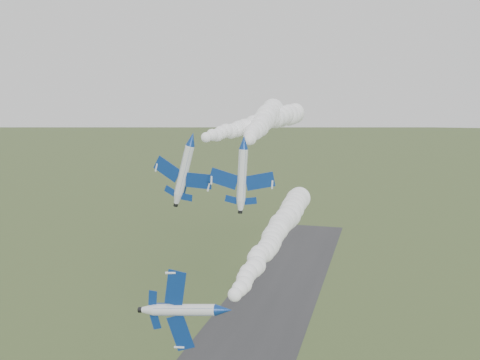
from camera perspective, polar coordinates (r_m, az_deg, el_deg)
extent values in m
cylinder|color=white|center=(64.29, -1.76, -13.70)|extent=(1.63, 7.83, 1.53)
cone|color=navy|center=(59.96, -3.14, -15.42)|extent=(1.56, 2.07, 1.53)
cone|color=white|center=(68.53, -0.61, -12.24)|extent=(1.55, 1.69, 1.53)
cylinder|color=black|center=(69.37, -0.41, -11.97)|extent=(0.78, 0.57, 0.77)
ellipsoid|color=black|center=(62.36, -1.82, -14.38)|extent=(1.05, 2.69, 1.02)
cube|color=navy|center=(64.07, -1.95, -11.13)|extent=(0.59, 2.24, 4.27)
cube|color=navy|center=(66.02, -1.43, -15.71)|extent=(0.59, 2.24, 4.27)
cube|color=navy|center=(67.30, -0.93, -11.30)|extent=(0.29, 1.03, 1.86)
cube|color=navy|center=(68.29, -0.68, -13.65)|extent=(0.29, 1.03, 1.86)
cube|color=navy|center=(67.25, 0.16, -12.55)|extent=(2.07, 1.51, 0.32)
cylinder|color=white|center=(88.36, -5.18, 4.35)|extent=(2.88, 8.73, 1.89)
cone|color=navy|center=(83.61, -6.88, 4.08)|extent=(2.14, 2.45, 1.89)
cone|color=white|center=(93.00, -3.71, 4.58)|extent=(2.09, 2.05, 1.89)
cylinder|color=black|center=(93.92, -3.44, 4.63)|extent=(1.02, 0.72, 0.96)
ellipsoid|color=black|center=(86.30, -5.76, 4.61)|extent=(1.60, 3.07, 1.26)
cube|color=navy|center=(90.43, -6.63, 4.86)|extent=(4.81, 2.97, 1.42)
cube|color=navy|center=(87.89, -3.24, 3.70)|extent=(4.81, 2.97, 1.42)
cube|color=navy|center=(92.85, -4.83, 4.84)|extent=(2.11, 1.35, 0.66)
cube|color=navy|center=(91.53, -3.07, 4.24)|extent=(2.11, 1.35, 0.66)
cube|color=navy|center=(91.72, -3.83, 5.32)|extent=(0.92, 1.71, 2.19)
cylinder|color=white|center=(85.20, 0.41, 4.03)|extent=(2.63, 8.44, 1.56)
cone|color=navy|center=(80.02, -0.07, 3.72)|extent=(1.83, 2.36, 1.56)
cone|color=white|center=(90.18, 0.82, 4.29)|extent=(1.78, 1.97, 1.56)
cylinder|color=black|center=(91.16, 0.90, 4.33)|extent=(0.86, 0.69, 0.79)
ellipsoid|color=black|center=(83.04, 0.24, 4.29)|extent=(1.40, 2.96, 1.04)
cube|color=navy|center=(86.40, -1.48, 4.09)|extent=(4.82, 2.95, 0.37)
cube|color=navy|center=(85.68, 2.44, 3.85)|extent=(4.82, 2.95, 0.37)
cube|color=navy|center=(89.50, -0.25, 4.31)|extent=(2.11, 1.34, 0.20)
cube|color=navy|center=(89.13, 1.76, 4.18)|extent=(2.11, 1.34, 0.20)
cube|color=navy|center=(88.97, 0.78, 5.06)|extent=(0.43, 1.60, 2.18)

